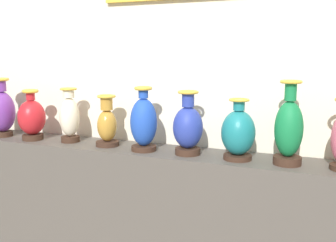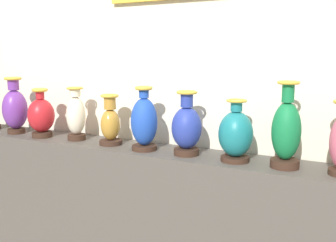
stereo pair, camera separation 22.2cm
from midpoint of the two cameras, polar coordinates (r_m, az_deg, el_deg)
display_shelf at (r=2.51m, az=-2.62°, el=-15.11°), size 3.46×0.34×0.96m
back_wall at (r=2.49m, az=-0.44°, el=10.20°), size 4.82×0.14×3.09m
vase_violet at (r=3.02m, az=-24.98°, el=1.38°), size 0.18×0.18×0.41m
vase_crimson at (r=2.83m, az=-21.37°, el=0.44°), size 0.18×0.18×0.34m
vase_ivory at (r=2.68m, az=-16.46°, el=0.51°), size 0.13×0.13×0.36m
vase_ochre at (r=2.51m, az=-11.38°, el=-0.48°), size 0.15×0.15×0.32m
vase_sapphire at (r=2.34m, az=-6.28°, el=-0.26°), size 0.16×0.16×0.39m
vase_cobalt at (r=2.24m, az=0.09°, el=-0.96°), size 0.17×0.17×0.37m
vase_teal at (r=2.15m, az=7.30°, el=-1.79°), size 0.19×0.19×0.34m
vase_emerald at (r=2.09m, az=14.30°, el=-1.27°), size 0.15×0.15×0.44m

